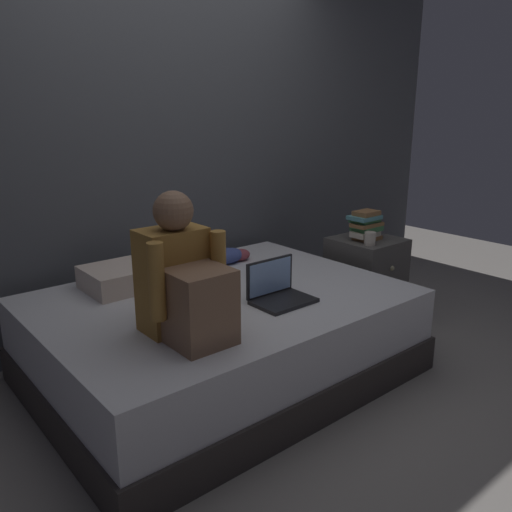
{
  "coord_description": "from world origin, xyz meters",
  "views": [
    {
      "loc": [
        -1.8,
        -1.91,
        1.49
      ],
      "look_at": [
        -0.11,
        0.1,
        0.74
      ],
      "focal_mm": 36.46,
      "sensor_mm": 36.0,
      "label": 1
    }
  ],
  "objects_px": {
    "nightstand": "(365,279)",
    "mug": "(370,239)",
    "clothes_pile": "(231,255)",
    "pillow": "(134,275)",
    "bed": "(222,335)",
    "person_sitting": "(183,282)",
    "book_stack": "(366,225)",
    "laptop": "(278,291)"
  },
  "relations": [
    {
      "from": "nightstand",
      "to": "mug",
      "type": "xyz_separation_m",
      "value": [
        -0.13,
        -0.12,
        0.34
      ]
    },
    {
      "from": "clothes_pile",
      "to": "pillow",
      "type": "bearing_deg",
      "value": -178.96
    },
    {
      "from": "bed",
      "to": "pillow",
      "type": "xyz_separation_m",
      "value": [
        -0.29,
        0.45,
        0.31
      ]
    },
    {
      "from": "nightstand",
      "to": "person_sitting",
      "type": "xyz_separation_m",
      "value": [
        -1.74,
        -0.33,
        0.44
      ]
    },
    {
      "from": "nightstand",
      "to": "mug",
      "type": "distance_m",
      "value": 0.39
    },
    {
      "from": "book_stack",
      "to": "clothes_pile",
      "type": "distance_m",
      "value": 0.97
    },
    {
      "from": "mug",
      "to": "book_stack",
      "type": "bearing_deg",
      "value": 50.52
    },
    {
      "from": "mug",
      "to": "bed",
      "type": "bearing_deg",
      "value": 174.92
    },
    {
      "from": "bed",
      "to": "clothes_pile",
      "type": "relative_size",
      "value": 7.31
    },
    {
      "from": "person_sitting",
      "to": "pillow",
      "type": "xyz_separation_m",
      "value": [
        0.14,
        0.77,
        -0.19
      ]
    },
    {
      "from": "laptop",
      "to": "mug",
      "type": "bearing_deg",
      "value": 9.99
    },
    {
      "from": "bed",
      "to": "clothes_pile",
      "type": "height_order",
      "value": "clothes_pile"
    },
    {
      "from": "person_sitting",
      "to": "book_stack",
      "type": "distance_m",
      "value": 1.73
    },
    {
      "from": "nightstand",
      "to": "laptop",
      "type": "xyz_separation_m",
      "value": [
        -1.12,
        -0.3,
        0.25
      ]
    },
    {
      "from": "pillow",
      "to": "mug",
      "type": "bearing_deg",
      "value": -20.72
    },
    {
      "from": "mug",
      "to": "person_sitting",
      "type": "bearing_deg",
      "value": -172.42
    },
    {
      "from": "clothes_pile",
      "to": "book_stack",
      "type": "bearing_deg",
      "value": -28.42
    },
    {
      "from": "person_sitting",
      "to": "clothes_pile",
      "type": "bearing_deg",
      "value": 42.3
    },
    {
      "from": "bed",
      "to": "mug",
      "type": "distance_m",
      "value": 1.24
    },
    {
      "from": "laptop",
      "to": "book_stack",
      "type": "xyz_separation_m",
      "value": [
        1.09,
        0.29,
        0.16
      ]
    },
    {
      "from": "laptop",
      "to": "clothes_pile",
      "type": "bearing_deg",
      "value": 71.58
    },
    {
      "from": "nightstand",
      "to": "bed",
      "type": "bearing_deg",
      "value": -179.3
    },
    {
      "from": "book_stack",
      "to": "mug",
      "type": "bearing_deg",
      "value": -129.48
    },
    {
      "from": "bed",
      "to": "pillow",
      "type": "bearing_deg",
      "value": 123.24
    },
    {
      "from": "nightstand",
      "to": "book_stack",
      "type": "xyz_separation_m",
      "value": [
        -0.04,
        -0.01,
        0.4
      ]
    },
    {
      "from": "nightstand",
      "to": "clothes_pile",
      "type": "relative_size",
      "value": 2.19
    },
    {
      "from": "nightstand",
      "to": "pillow",
      "type": "xyz_separation_m",
      "value": [
        -1.59,
        0.43,
        0.26
      ]
    },
    {
      "from": "nightstand",
      "to": "person_sitting",
      "type": "relative_size",
      "value": 0.91
    },
    {
      "from": "pillow",
      "to": "book_stack",
      "type": "height_order",
      "value": "book_stack"
    },
    {
      "from": "mug",
      "to": "laptop",
      "type": "bearing_deg",
      "value": -170.01
    },
    {
      "from": "bed",
      "to": "laptop",
      "type": "distance_m",
      "value": 0.45
    },
    {
      "from": "nightstand",
      "to": "laptop",
      "type": "relative_size",
      "value": 1.87
    },
    {
      "from": "nightstand",
      "to": "laptop",
      "type": "bearing_deg",
      "value": -165.3
    },
    {
      "from": "bed",
      "to": "nightstand",
      "type": "xyz_separation_m",
      "value": [
        1.3,
        0.02,
        0.06
      ]
    },
    {
      "from": "clothes_pile",
      "to": "person_sitting",
      "type": "bearing_deg",
      "value": -137.7
    },
    {
      "from": "bed",
      "to": "mug",
      "type": "relative_size",
      "value": 22.22
    },
    {
      "from": "bed",
      "to": "laptop",
      "type": "bearing_deg",
      "value": -57.83
    },
    {
      "from": "person_sitting",
      "to": "clothes_pile",
      "type": "xyz_separation_m",
      "value": [
        0.86,
        0.78,
        -0.2
      ]
    },
    {
      "from": "bed",
      "to": "person_sitting",
      "type": "relative_size",
      "value": 3.05
    },
    {
      "from": "person_sitting",
      "to": "book_stack",
      "type": "xyz_separation_m",
      "value": [
        1.7,
        0.33,
        -0.04
      ]
    },
    {
      "from": "mug",
      "to": "clothes_pile",
      "type": "distance_m",
      "value": 0.94
    },
    {
      "from": "nightstand",
      "to": "person_sitting",
      "type": "height_order",
      "value": "person_sitting"
    }
  ]
}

